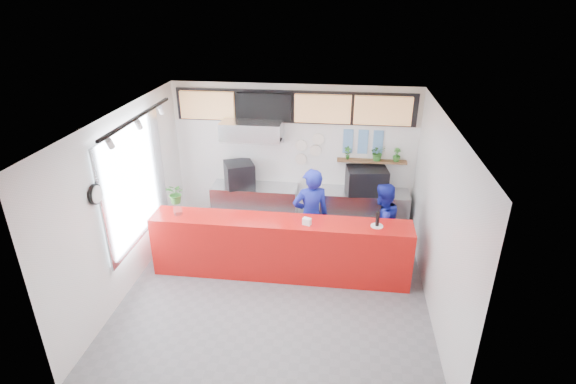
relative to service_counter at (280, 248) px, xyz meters
The scene contains 45 objects.
floor 0.68m from the service_counter, 90.00° to the right, with size 5.00×5.00×0.00m, color slate.
ceiling 2.48m from the service_counter, 90.00° to the right, with size 5.00×5.00×0.00m, color silver.
wall_back 2.30m from the service_counter, 90.00° to the left, with size 5.00×5.00×0.00m, color white.
wall_left 2.70m from the service_counter, behind, with size 5.00×5.00×0.00m, color white.
wall_right 2.70m from the service_counter, ahead, with size 5.00×5.00×0.00m, color white.
service_counter is the anchor object (origin of this frame).
cream_band 2.93m from the service_counter, 90.00° to the left, with size 5.00×0.02×0.80m, color beige.
prep_bench 1.97m from the service_counter, 113.96° to the left, with size 1.80×0.60×0.90m, color #B2B5BA.
panini_oven 2.20m from the service_counter, 121.78° to the left, with size 0.57×0.57×0.51m, color black.
extraction_hood 2.50m from the service_counter, 114.57° to the left, with size 1.20×0.70×0.35m, color #B2B5BA.
hood_lip 2.38m from the service_counter, 114.57° to the left, with size 1.20×0.70×0.08m, color #B2B5BA.
right_bench 2.35m from the service_counter, 50.19° to the left, with size 1.80×0.60×0.90m, color #B2B5BA.
espresso_machine 2.43m from the service_counter, 49.91° to the left, with size 0.79×0.57×0.51m, color black.
espresso_tray 2.49m from the service_counter, 49.91° to the left, with size 0.61×0.42×0.06m, color silver.
herb_shelf 2.73m from the service_counter, 51.34° to the left, with size 1.40×0.18×0.04m, color brown.
menu_board_far_left 3.31m from the service_counter, 131.47° to the left, with size 1.10×0.10×0.55m, color tan.
menu_board_mid_left 2.88m from the service_counter, 106.59° to the left, with size 1.10×0.10×0.55m, color black.
menu_board_mid_right 2.87m from the service_counter, 73.94° to the left, with size 1.10×0.10×0.55m, color tan.
menu_board_far_right 3.30m from the service_counter, 48.86° to the left, with size 1.10×0.10×0.55m, color tan.
soffit 2.87m from the service_counter, 90.00° to the left, with size 4.80×0.04×0.65m, color black.
window_pane 2.73m from the service_counter, behind, with size 0.04×2.20×1.90m, color silver.
window_frame 2.71m from the service_counter, behind, with size 0.03×2.30×2.00m, color #B2B5BA.
wall_clock_rim 3.16m from the service_counter, 152.15° to the right, with size 0.30×0.30×0.05m, color black.
wall_clock_face 3.14m from the service_counter, 151.85° to the right, with size 0.26×0.26×0.02m, color white.
track_rail 3.21m from the service_counter, 169.22° to the right, with size 0.05×2.40×0.04m, color black.
dec_plate_a 2.40m from the service_counter, 85.86° to the left, with size 0.24×0.24×0.03m, color silver.
dec_plate_b 2.39m from the service_counter, 77.74° to the left, with size 0.24×0.24×0.03m, color silver.
dec_plate_c 2.26m from the service_counter, 85.86° to the left, with size 0.24×0.24×0.03m, color silver.
dec_plate_d 2.52m from the service_counter, 76.42° to the left, with size 0.24×0.24×0.03m, color silver.
photo_frame_a 2.76m from the service_counter, 62.13° to the left, with size 0.20×0.02×0.25m, color #598CBF.
photo_frame_b 2.90m from the service_counter, 56.06° to the left, with size 0.20×0.02×0.25m, color #598CBF.
photo_frame_c 3.05m from the service_counter, 50.74° to the left, with size 0.20×0.02×0.25m, color #598CBF.
photo_frame_d 2.64m from the service_counter, 62.13° to the left, with size 0.20×0.02×0.25m, color #598CBF.
photo_frame_e 2.78m from the service_counter, 56.06° to the left, with size 0.20×0.02×0.25m, color #598CBF.
photo_frame_f 2.94m from the service_counter, 50.74° to the left, with size 0.20×0.02×0.25m, color #598CBF.
staff_center 0.81m from the service_counter, 47.48° to the left, with size 0.68×0.45×1.85m, color #151E94.
staff_right 1.86m from the service_counter, 18.09° to the left, with size 0.78×0.61×1.61m, color #151E94.
herb_a 2.54m from the service_counter, 61.12° to the left, with size 0.14×0.10×0.27m, color #2F6C25.
herb_c 2.87m from the service_counter, 49.51° to the left, with size 0.30×0.26×0.34m, color #2F6C25.
herb_d 3.09m from the service_counter, 43.83° to the left, with size 0.15×0.14×0.28m, color #2F6C25.
glass_vase 1.91m from the service_counter, behind, with size 0.15×0.15×0.19m, color white.
basil_vase 2.03m from the service_counter, behind, with size 0.32×0.28×0.36m, color #2F6C25.
napkin_holder 0.77m from the service_counter, 11.45° to the right, with size 0.14×0.09×0.12m, color white.
white_plate 1.72m from the service_counter, ahead, with size 0.21×0.21×0.02m, color white.
pepper_mill 1.77m from the service_counter, ahead, with size 0.06×0.06×0.26m, color black.
Camera 1 is at (0.98, -6.28, 4.74)m, focal length 28.00 mm.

